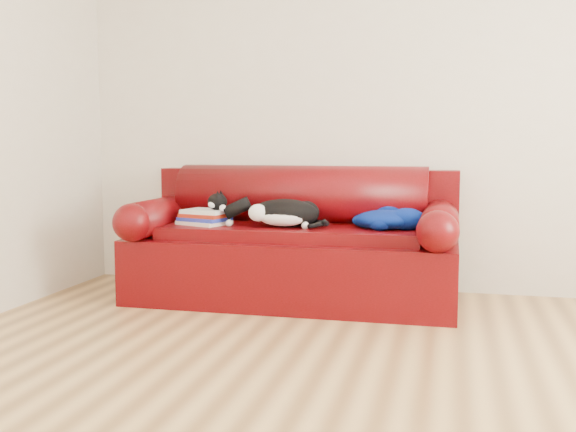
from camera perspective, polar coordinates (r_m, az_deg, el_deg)
name	(u,v)px	position (r m, az deg, el deg)	size (l,w,h in m)	color
ground	(348,387)	(2.96, 5.13, -14.21)	(4.50, 4.50, 0.00)	brown
sofa_base	(293,265)	(4.43, 0.45, -4.14)	(2.10, 0.90, 0.50)	#380202
sofa_back	(301,215)	(4.62, 1.15, 0.10)	(2.10, 1.01, 0.88)	#380202
book_stack	(205,217)	(4.45, -7.03, -0.10)	(0.37, 0.33, 0.10)	beige
cat	(284,214)	(4.26, -0.37, 0.20)	(0.64, 0.35, 0.23)	black
blanket	(387,219)	(4.26, 8.37, -0.22)	(0.50, 0.40, 0.14)	#020A4E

